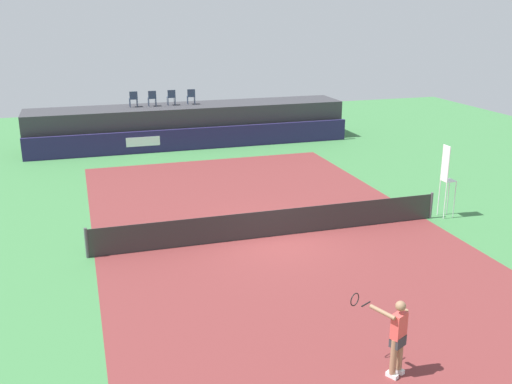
# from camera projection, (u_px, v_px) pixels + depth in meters

# --- Properties ---
(ground_plane) EXTENTS (48.00, 48.00, 0.00)m
(ground_plane) POSITION_uv_depth(u_px,v_px,m) (249.00, 209.00, 23.04)
(ground_plane) COLOR #3D7A42
(court_inner) EXTENTS (12.00, 22.00, 0.00)m
(court_inner) POSITION_uv_depth(u_px,v_px,m) (273.00, 236.00, 20.30)
(court_inner) COLOR maroon
(court_inner) RESTS_ON ground
(sponsor_wall) EXTENTS (18.00, 0.22, 1.20)m
(sponsor_wall) POSITION_uv_depth(u_px,v_px,m) (195.00, 139.00, 32.42)
(sponsor_wall) COLOR #231E4C
(sponsor_wall) RESTS_ON ground
(spectator_platform) EXTENTS (18.00, 2.80, 2.20)m
(spectator_platform) POSITION_uv_depth(u_px,v_px,m) (189.00, 124.00, 33.91)
(spectator_platform) COLOR #38383D
(spectator_platform) RESTS_ON ground
(spectator_chair_far_left) EXTENTS (0.45, 0.45, 0.89)m
(spectator_chair_far_left) POSITION_uv_depth(u_px,v_px,m) (133.00, 98.00, 32.73)
(spectator_chair_far_left) COLOR #2D3D56
(spectator_chair_far_left) RESTS_ON spectator_platform
(spectator_chair_left) EXTENTS (0.44, 0.44, 0.89)m
(spectator_chair_left) POSITION_uv_depth(u_px,v_px,m) (152.00, 98.00, 32.96)
(spectator_chair_left) COLOR #2D3D56
(spectator_chair_left) RESTS_ON spectator_platform
(spectator_chair_center) EXTENTS (0.44, 0.44, 0.89)m
(spectator_chair_center) POSITION_uv_depth(u_px,v_px,m) (171.00, 97.00, 33.31)
(spectator_chair_center) COLOR #2D3D56
(spectator_chair_center) RESTS_ON spectator_platform
(spectator_chair_right) EXTENTS (0.48, 0.48, 0.89)m
(spectator_chair_right) POSITION_uv_depth(u_px,v_px,m) (191.00, 96.00, 33.61)
(spectator_chair_right) COLOR #2D3D56
(spectator_chair_right) RESTS_ON spectator_platform
(umpire_chair) EXTENTS (0.44, 0.44, 2.76)m
(umpire_chair) POSITION_uv_depth(u_px,v_px,m) (446.00, 176.00, 21.71)
(umpire_chair) COLOR white
(umpire_chair) RESTS_ON ground
(tennis_net) EXTENTS (12.40, 0.02, 0.95)m
(tennis_net) POSITION_uv_depth(u_px,v_px,m) (274.00, 223.00, 20.16)
(tennis_net) COLOR #2D2D2D
(tennis_net) RESTS_ON ground
(net_post_near) EXTENTS (0.10, 0.10, 1.00)m
(net_post_near) POSITION_uv_depth(u_px,v_px,m) (86.00, 243.00, 18.42)
(net_post_near) COLOR #4C4C51
(net_post_near) RESTS_ON ground
(net_post_far) EXTENTS (0.10, 0.10, 1.00)m
(net_post_far) POSITION_uv_depth(u_px,v_px,m) (431.00, 205.00, 21.89)
(net_post_far) COLOR #4C4C51
(net_post_far) RESTS_ON ground
(tennis_player) EXTENTS (1.06, 1.04, 1.77)m
(tennis_player) POSITION_uv_depth(u_px,v_px,m) (397.00, 335.00, 12.39)
(tennis_player) COLOR white
(tennis_player) RESTS_ON court_inner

